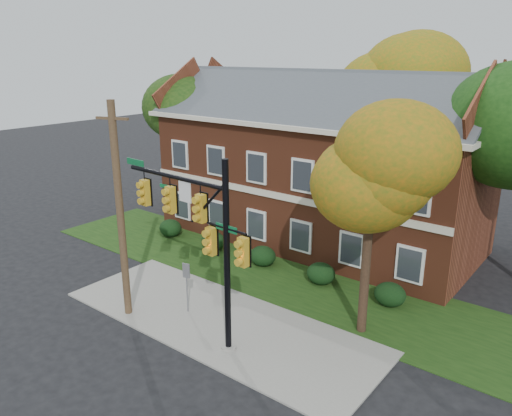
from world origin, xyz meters
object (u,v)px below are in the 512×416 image
Objects in this scene: hedge_far_left at (170,228)px; traffic_signal at (201,229)px; hedge_far_right at (390,294)px; tree_far_rear at (401,81)px; tree_left_rear at (184,115)px; utility_pole at (120,212)px; hedge_center at (263,256)px; apartment_building at (319,156)px; sign_post at (187,280)px; hedge_right at (321,274)px; hedge_left at (213,241)px; tree_near_right at (377,170)px.

traffic_signal is (9.37, -6.89, 3.99)m from hedge_far_left.
tree_far_rear is at bearing 113.37° from hedge_far_right.
tree_left_rear is 0.99× the size of utility_pole.
hedge_center is 8.31m from traffic_signal.
traffic_signal reaches higher than hedge_center.
sign_post is (0.50, -11.20, -3.43)m from apartment_building.
hedge_far_left is at bearing 106.87° from utility_pole.
utility_pole is 3.91× the size of sign_post.
sign_post reaches higher than hedge_right.
hedge_right is at bearing 83.29° from traffic_signal.
utility_pole is (-1.43, -12.81, -0.43)m from apartment_building.
hedge_right is at bearing -80.64° from tree_far_rear.
hedge_far_left is at bearing -56.58° from tree_left_rear.
apartment_building is at bearing 103.65° from traffic_signal.
hedge_right is 0.16× the size of tree_left_rear.
sign_post is at bearing -137.57° from hedge_far_right.
hedge_left is at bearing 85.79° from utility_pole.
tree_far_rear reaches higher than traffic_signal.
hedge_far_left is 14.00m from hedge_far_right.
hedge_far_right is 0.16× the size of utility_pole.
hedge_right is at bearing -17.37° from tree_left_rear.
traffic_signal reaches higher than sign_post.
sign_post is (0.50, -5.94, 1.03)m from hedge_center.
hedge_far_left is 1.00× the size of hedge_far_right.
utility_pole is (-8.43, -7.56, 4.03)m from hedge_far_right.
sign_post is at bearing -116.79° from hedge_right.
hedge_far_left is at bearing 168.73° from tree_near_right.
tree_far_rear reaches higher than hedge_center.
sign_post is (10.23, -10.08, -5.12)m from tree_left_rear.
hedge_left is at bearing -110.29° from tree_far_rear.
hedge_center is 6.05m from sign_post.
hedge_far_right is 16.51m from tree_far_rear.
tree_near_right is 6.69m from traffic_signal.
hedge_far_right is at bearing -13.89° from tree_left_rear.
hedge_left is at bearing 109.05° from sign_post.
hedge_far_right is at bearing 0.00° from hedge_right.
utility_pole is at bearing -138.12° from hedge_far_right.
tree_near_right is (0.22, -2.83, 6.14)m from hedge_far_right.
hedge_left is 0.19× the size of traffic_signal.
apartment_building reaches higher than tree_left_rear.
apartment_building is 1.63× the size of tree_far_rear.
tree_far_rear is at bearing 38.97° from tree_left_rear.
hedge_left is 1.00× the size of hedge_right.
utility_pole is at bearing -167.41° from traffic_signal.
hedge_right is at bearing 180.00° from hedge_far_right.
hedge_right is at bearing 0.00° from hedge_center.
hedge_center is 0.19× the size of traffic_signal.
hedge_center is at bearing 158.58° from tree_near_right.
hedge_far_left and hedge_left have the same top height.
hedge_right is 1.00× the size of hedge_far_right.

